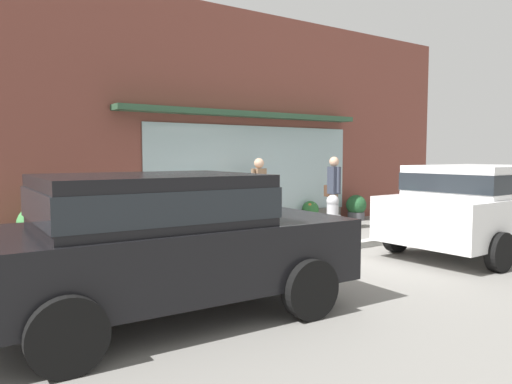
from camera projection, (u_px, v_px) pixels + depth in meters
ground_plane at (331, 249)px, 9.31m from camera, size 60.00×60.00×0.00m
curb_strip at (338, 247)px, 9.14m from camera, size 14.00×0.24×0.12m
storefront at (240, 123)px, 11.72m from camera, size 14.00×0.81×5.18m
fire_hydrant at (333, 216)px, 10.79m from camera, size 0.44×0.41×0.91m
pedestrian_with_handbag at (333, 187)px, 11.63m from camera, size 0.27×0.63×1.74m
pedestrian_passerby at (259, 189)px, 11.03m from camera, size 0.47×0.26×1.71m
parked_car_black at (160, 236)px, 5.33m from camera, size 4.13×2.17×1.59m
parked_car_white at (482, 204)px, 8.89m from camera, size 4.09×2.19×1.60m
potted_plant_window_right at (310, 212)px, 12.75m from camera, size 0.44×0.44×0.58m
potted_plant_window_center at (134, 230)px, 9.87m from camera, size 0.37×0.37×0.52m
potted_plant_by_entrance at (356, 207)px, 13.40m from camera, size 0.55×0.55×0.69m
potted_plant_window_left at (38, 228)px, 8.64m from camera, size 0.70×0.70×0.91m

